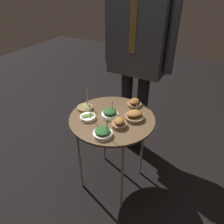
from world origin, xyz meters
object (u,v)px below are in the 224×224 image
bowl_spinach_front_center (110,114)px  bowl_roast_back_left (134,103)px  bowl_asparagus_mid_left (85,107)px  bowl_spinach_center (103,133)px  bowl_asparagus_mid_right (88,117)px  bowl_roast_back_right (119,123)px  serving_cart (112,123)px  bowl_roast_far_rim (134,116)px  waiter_figure (138,46)px

bowl_spinach_front_center → bowl_roast_back_left: bearing=69.1°
bowl_asparagus_mid_left → bowl_spinach_center: bearing=-36.5°
bowl_asparagus_mid_right → bowl_spinach_center: size_ratio=0.97×
bowl_spinach_front_center → bowl_roast_back_right: bowl_spinach_front_center is taller
bowl_roast_back_left → bowl_spinach_front_center: bowl_spinach_front_center is taller
bowl_spinach_front_center → bowl_asparagus_mid_left: (-0.24, 0.00, -0.02)m
serving_cart → bowl_spinach_front_center: (-0.02, -0.00, 0.08)m
bowl_asparagus_mid_left → serving_cart: bearing=-0.3°
serving_cart → bowl_spinach_center: size_ratio=4.77×
bowl_spinach_front_center → bowl_asparagus_mid_left: size_ratio=0.81×
bowl_asparagus_mid_right → bowl_asparagus_mid_left: size_ratio=0.90×
serving_cart → bowl_roast_far_rim: bowl_roast_far_rim is taller
bowl_roast_back_right → waiter_figure: waiter_figure is taller
bowl_asparagus_mid_left → bowl_roast_back_right: (0.36, -0.08, 0.02)m
bowl_asparagus_mid_left → bowl_asparagus_mid_right: bearing=-46.9°
bowl_spinach_center → bowl_roast_back_right: size_ratio=1.27×
serving_cart → bowl_roast_far_rim: size_ratio=4.64×
bowl_roast_back_right → bowl_roast_far_rim: bearing=68.1°
bowl_asparagus_mid_right → bowl_roast_back_right: size_ratio=1.23×
serving_cart → bowl_spinach_front_center: bowl_spinach_front_center is taller
bowl_spinach_center → waiter_figure: (-0.10, 0.77, 0.39)m
bowl_roast_far_rim → bowl_roast_back_left: bearing=114.4°
bowl_roast_back_left → bowl_roast_back_right: size_ratio=1.06×
bowl_spinach_center → bowl_asparagus_mid_left: 0.38m
bowl_spinach_center → bowl_asparagus_mid_left: bowl_asparagus_mid_left is taller
bowl_spinach_center → bowl_spinach_front_center: bearing=107.8°
bowl_asparagus_mid_right → bowl_roast_far_rim: bearing=29.2°
serving_cart → bowl_spinach_center: 0.25m
waiter_figure → bowl_roast_far_rim: bearing=-66.7°
bowl_roast_back_left → waiter_figure: bearing=112.7°
bowl_roast_back_left → waiter_figure: size_ratio=0.07×
bowl_roast_far_rim → bowl_spinach_center: (-0.11, -0.29, -0.00)m
bowl_spinach_front_center → bowl_roast_far_rim: bearing=20.6°
bowl_spinach_front_center → bowl_roast_far_rim: 0.19m
bowl_asparagus_mid_right → bowl_roast_far_rim: size_ratio=0.94×
bowl_spinach_center → waiter_figure: size_ratio=0.08×
bowl_asparagus_mid_right → bowl_spinach_center: bearing=-29.9°
bowl_roast_far_rim → bowl_roast_back_right: 0.15m
bowl_spinach_front_center → bowl_asparagus_mid_left: 0.24m
serving_cart → bowl_spinach_front_center: size_ratio=5.47×
bowl_roast_back_left → bowl_asparagus_mid_left: 0.41m
bowl_roast_back_left → bowl_spinach_center: 0.48m
bowl_asparagus_mid_left → bowl_roast_back_right: bowl_asparagus_mid_left is taller
bowl_roast_back_left → bowl_spinach_center: size_ratio=0.83×
bowl_asparagus_mid_left → bowl_roast_back_right: bearing=-12.3°
bowl_roast_far_rim → bowl_asparagus_mid_left: bowl_asparagus_mid_left is taller
bowl_roast_far_rim → bowl_asparagus_mid_right: bearing=-150.8°
bowl_spinach_front_center → waiter_figure: 0.67m
bowl_asparagus_mid_right → bowl_spinach_front_center: bowl_asparagus_mid_right is taller
bowl_roast_far_rim → bowl_asparagus_mid_left: size_ratio=0.95×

